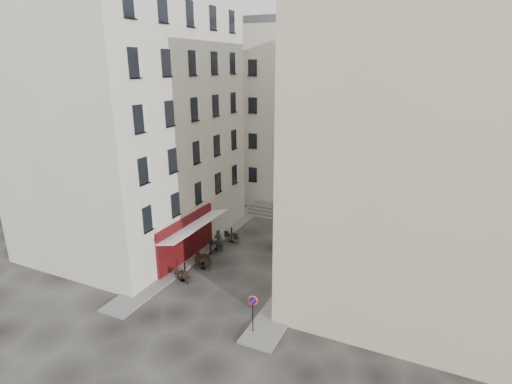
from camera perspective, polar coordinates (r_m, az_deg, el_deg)
The scene contains 18 objects.
ground at distance 28.72m, azimuth -3.45°, elevation -12.16°, with size 90.00×90.00×0.00m, color black.
sidewalk_left at distance 33.79m, azimuth -6.99°, elevation -7.32°, with size 2.00×22.00×0.12m, color slate.
sidewalk_right at distance 29.58m, azimuth 7.24°, elevation -11.19°, with size 2.00×18.00×0.12m, color slate.
building_left at distance 33.74m, azimuth -17.42°, elevation 10.16°, with size 12.20×16.20×20.60m.
building_right at distance 25.84m, azimuth 21.21°, elevation 5.40°, with size 12.20×14.20×18.60m.
building_back at distance 43.12m, azimuth 7.36°, elevation 10.97°, with size 18.20×10.20×18.60m.
cafe_storefront at distance 30.68m, azimuth -9.78°, elevation -6.41°, with size 1.74×7.30×3.50m.
stone_steps at distance 38.98m, azimuth 5.33°, elevation -3.21°, with size 9.00×3.15×0.80m.
bollard_near at distance 29.26m, azimuth -10.13°, elevation -10.65°, with size 0.12×0.12×0.98m.
bollard_mid at distance 31.84m, azimuth -6.52°, elevation -8.01°, with size 0.12×0.12×0.98m.
bollard_far at distance 34.59m, azimuth -3.50°, elevation -5.75°, with size 0.12×0.12×0.98m.
no_parking_sign at distance 22.68m, azimuth -0.47°, elevation -16.14°, with size 0.51×0.20×2.34m.
bistro_table_a at distance 28.58m, azimuth -10.46°, elevation -11.60°, with size 1.21×0.56×0.85m.
bistro_table_b at distance 29.85m, azimuth -7.56°, elevation -10.05°, with size 1.28×0.60×0.90m.
bistro_table_c at distance 30.56m, azimuth -7.47°, elevation -9.38°, with size 1.24×0.58×0.87m.
bistro_table_d at distance 32.61m, azimuth -5.69°, elevation -7.52°, with size 1.20×0.56×0.84m.
bistro_table_e at distance 33.80m, azimuth -3.44°, elevation -6.43°, with size 1.31×0.62×0.92m.
pedestrian at distance 32.12m, azimuth -5.37°, elevation -6.94°, with size 0.68×0.44×1.85m, color #232227.
Camera 1 is at (12.01, -21.80, 14.32)m, focal length 28.00 mm.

